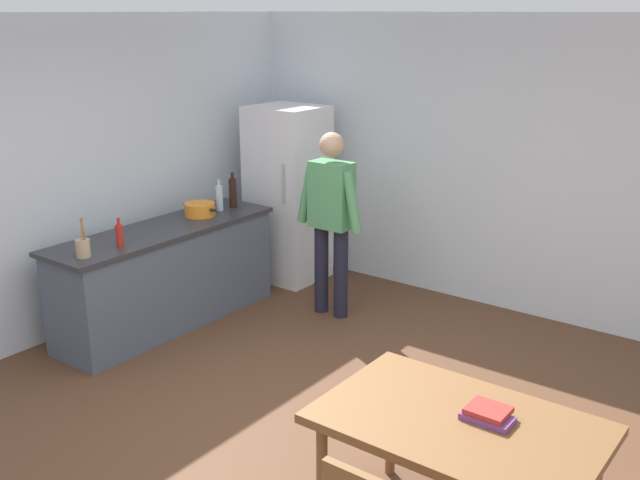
% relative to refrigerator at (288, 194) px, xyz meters
% --- Properties ---
extents(ground_plane, '(14.00, 14.00, 0.00)m').
position_rel_refrigerator_xyz_m(ground_plane, '(1.90, -2.40, -0.90)').
color(ground_plane, brown).
extents(wall_back, '(6.40, 0.12, 2.70)m').
position_rel_refrigerator_xyz_m(wall_back, '(1.90, 0.60, 0.45)').
color(wall_back, silver).
rests_on(wall_back, ground_plane).
extents(wall_left, '(0.12, 5.60, 2.70)m').
position_rel_refrigerator_xyz_m(wall_left, '(-0.70, -2.20, 0.45)').
color(wall_left, silver).
rests_on(wall_left, ground_plane).
extents(kitchen_counter, '(0.64, 2.20, 0.90)m').
position_rel_refrigerator_xyz_m(kitchen_counter, '(-0.10, -1.60, -0.45)').
color(kitchen_counter, '#4C5666').
rests_on(kitchen_counter, ground_plane).
extents(refrigerator, '(0.70, 0.67, 1.80)m').
position_rel_refrigerator_xyz_m(refrigerator, '(0.00, 0.00, 0.00)').
color(refrigerator, white).
rests_on(refrigerator, ground_plane).
extents(person, '(0.70, 0.22, 1.70)m').
position_rel_refrigerator_xyz_m(person, '(0.95, -0.55, 0.08)').
color(person, '#1E1E2D').
rests_on(person, ground_plane).
extents(dining_table, '(1.40, 0.90, 0.75)m').
position_rel_refrigerator_xyz_m(dining_table, '(3.30, -2.70, -0.23)').
color(dining_table, brown).
rests_on(dining_table, ground_plane).
extents(cooking_pot, '(0.40, 0.28, 0.12)m').
position_rel_refrigerator_xyz_m(cooking_pot, '(-0.12, -1.13, 0.06)').
color(cooking_pot, orange).
rests_on(cooking_pot, kitchen_counter).
extents(utensil_jar, '(0.11, 0.11, 0.32)m').
position_rel_refrigerator_xyz_m(utensil_jar, '(0.02, -2.51, 0.08)').
color(utensil_jar, tan).
rests_on(utensil_jar, kitchen_counter).
extents(bottle_water_clear, '(0.07, 0.07, 0.30)m').
position_rel_refrigerator_xyz_m(bottle_water_clear, '(-0.11, -0.89, 0.13)').
color(bottle_water_clear, silver).
rests_on(bottle_water_clear, kitchen_counter).
extents(bottle_wine_dark, '(0.08, 0.08, 0.34)m').
position_rel_refrigerator_xyz_m(bottle_wine_dark, '(-0.09, -0.73, 0.15)').
color(bottle_wine_dark, black).
rests_on(bottle_wine_dark, kitchen_counter).
extents(bottle_sauce_red, '(0.06, 0.06, 0.24)m').
position_rel_refrigerator_xyz_m(bottle_sauce_red, '(0.04, -2.18, 0.10)').
color(bottle_sauce_red, '#B22319').
rests_on(bottle_sauce_red, kitchen_counter).
extents(book_stack, '(0.25, 0.19, 0.06)m').
position_rel_refrigerator_xyz_m(book_stack, '(3.41, -2.61, -0.12)').
color(book_stack, '#753D7F').
rests_on(book_stack, dining_table).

